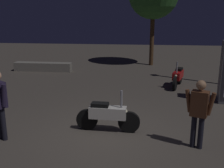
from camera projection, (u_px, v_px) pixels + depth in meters
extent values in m
plane|color=#4C443D|center=(101.00, 137.00, 6.62)|extent=(40.00, 40.00, 0.00)
cylinder|color=black|center=(87.00, 120.00, 6.99)|extent=(0.56, 0.12, 0.56)
cylinder|color=black|center=(129.00, 122.00, 6.83)|extent=(0.56, 0.12, 0.56)
cube|color=beige|center=(108.00, 112.00, 6.85)|extent=(0.96, 0.34, 0.30)
cube|color=black|center=(100.00, 105.00, 6.83)|extent=(0.45, 0.26, 0.10)
cylinder|color=gray|center=(121.00, 99.00, 6.70)|extent=(0.06, 0.06, 0.45)
sphere|color=#F2EABF|center=(125.00, 112.00, 6.77)|extent=(0.12, 0.12, 0.12)
cylinder|color=black|center=(180.00, 77.00, 11.55)|extent=(0.27, 0.56, 0.56)
cylinder|color=black|center=(175.00, 83.00, 10.58)|extent=(0.27, 0.56, 0.56)
cube|color=#B71414|center=(178.00, 75.00, 11.00)|extent=(0.58, 1.00, 0.30)
cube|color=black|center=(179.00, 69.00, 11.13)|extent=(0.36, 0.49, 0.10)
cylinder|color=gray|center=(177.00, 67.00, 10.60)|extent=(0.08, 0.08, 0.45)
sphere|color=#F2EABF|center=(176.00, 76.00, 10.59)|extent=(0.12, 0.12, 0.12)
cylinder|color=black|center=(3.00, 124.00, 6.38)|extent=(0.12, 0.12, 0.82)
cylinder|color=black|center=(0.00, 122.00, 6.48)|extent=(0.12, 0.12, 0.82)
cylinder|color=#261E38|center=(4.00, 95.00, 6.09)|extent=(0.20, 0.18, 0.56)
cylinder|color=black|center=(201.00, 133.00, 5.99)|extent=(0.12, 0.12, 0.77)
cylinder|color=black|center=(193.00, 131.00, 6.06)|extent=(0.12, 0.12, 0.77)
cube|color=#59331E|center=(199.00, 104.00, 5.85)|extent=(0.42, 0.36, 0.57)
sphere|color=#9E7251|center=(201.00, 85.00, 5.74)|extent=(0.21, 0.21, 0.21)
cylinder|color=#59331E|center=(211.00, 104.00, 5.74)|extent=(0.20, 0.15, 0.52)
cylinder|color=#59331E|center=(188.00, 101.00, 5.95)|extent=(0.20, 0.15, 0.52)
cylinder|color=#4C331E|center=(152.00, 39.00, 15.40)|extent=(0.24, 0.24, 3.03)
cube|color=gray|center=(43.00, 67.00, 14.10)|extent=(3.02, 0.50, 0.45)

